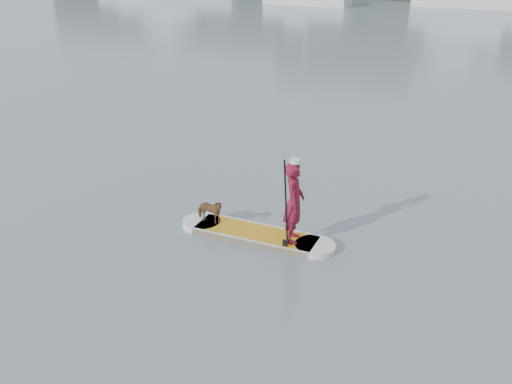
% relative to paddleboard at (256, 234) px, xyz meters
% --- Properties ---
extents(ground, '(140.00, 140.00, 0.00)m').
position_rel_paddleboard_xyz_m(ground, '(-2.15, -3.78, -0.06)').
color(ground, slate).
rests_on(ground, ground).
extents(paddleboard, '(3.30, 0.81, 0.12)m').
position_rel_paddleboard_xyz_m(paddleboard, '(0.00, 0.00, 0.00)').
color(paddleboard, orange).
rests_on(paddleboard, ground).
extents(paddler, '(0.53, 0.67, 1.61)m').
position_rel_paddleboard_xyz_m(paddler, '(0.79, 0.00, 0.87)').
color(paddler, maroon).
rests_on(paddler, paddleboard).
extents(white_cap, '(0.22, 0.22, 0.07)m').
position_rel_paddleboard_xyz_m(white_cap, '(0.79, 0.00, 1.71)').
color(white_cap, silver).
rests_on(white_cap, paddler).
extents(dog, '(0.62, 0.29, 0.52)m').
position_rel_paddleboard_xyz_m(dog, '(-1.05, -0.00, 0.32)').
color(dog, brown).
rests_on(dog, paddleboard).
extents(paddle, '(0.10, 0.30, 2.00)m').
position_rel_paddleboard_xyz_m(paddle, '(0.74, -0.30, 0.74)').
color(paddle, black).
rests_on(paddle, ground).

